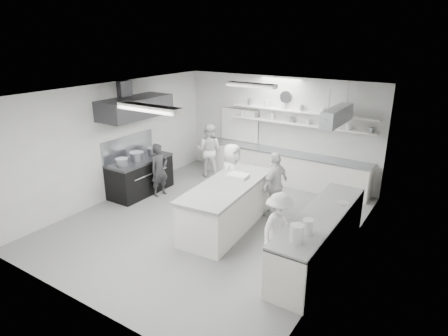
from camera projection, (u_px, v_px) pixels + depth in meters
The scene contains 27 objects.
floor at pixel (211, 222), 9.02m from camera, with size 6.00×7.00×0.02m, color gray.
ceiling at pixel (209, 91), 8.01m from camera, with size 6.00×7.00×0.02m, color white.
wall_back at pixel (278, 129), 11.29m from camera, with size 6.00×0.04×3.00m, color silver.
wall_front at pixel (76, 222), 5.74m from camera, with size 6.00×0.04×3.00m, color silver.
wall_left at pixel (115, 141), 10.05m from camera, with size 0.04×7.00×3.00m, color silver.
wall_right at pixel (347, 188), 6.98m from camera, with size 0.04×7.00×3.00m, color silver.
stove at pixel (140, 177), 10.51m from camera, with size 0.80×1.80×0.90m, color black.
exhaust_hood at pixel (135, 107), 9.88m from camera, with size 0.85×2.00×0.50m, color #37373B.
back_counter at pixel (282, 167), 11.24m from camera, with size 5.00×0.60×0.92m, color white.
shelf_lower at pixel (300, 124), 10.75m from camera, with size 4.20×0.26×0.04m, color white.
shelf_upper at pixel (301, 112), 10.63m from camera, with size 4.20×0.26×0.04m, color white.
pass_through_window at pixel (240, 125), 11.95m from camera, with size 1.30×0.04×1.00m, color black.
wall_clock at pixel (286, 97), 10.84m from camera, with size 0.32×0.32×0.05m, color white.
right_counter at pixel (319, 238), 7.34m from camera, with size 0.74×3.30×0.94m, color white.
pot_rack at pixel (337, 116), 9.13m from camera, with size 0.30×1.60×0.40m, color #969BA3.
light_fixture_front at pixel (149, 108), 6.61m from camera, with size 1.30×0.25×0.10m, color white.
light_fixture_rear at pixel (251, 85), 9.46m from camera, with size 1.30×0.25×0.10m, color white.
prep_island at pixel (227, 207), 8.62m from camera, with size 1.00×2.68×0.99m, color white.
stove_pot at pixel (137, 157), 10.26m from camera, with size 0.38×0.38×0.26m, color #969BA3.
cook_stove at pixel (159, 170), 10.26m from camera, with size 0.52×0.34×1.43m, color #28282B.
cook_back at pixel (209, 150), 11.64m from camera, with size 0.79×0.61×1.62m, color white.
cook_island_left at pixel (232, 175), 9.63m from camera, with size 0.78×0.51×1.60m, color white.
cook_island_right at pixel (275, 185), 9.06m from camera, with size 0.93×0.39×1.59m, color white.
cook_right at pixel (279, 228), 7.21m from camera, with size 0.92×0.53×1.42m, color white.
bowl_island_a at pixel (237, 176), 8.99m from camera, with size 0.24×0.24×0.06m, color #969BA3.
bowl_island_b at pixel (239, 173), 9.16m from camera, with size 0.19×0.19×0.06m, color white.
bowl_right at pixel (342, 204), 7.63m from camera, with size 0.21×0.21×0.05m, color white.
Camera 1 is at (4.64, -6.63, 4.17)m, focal length 31.05 mm.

